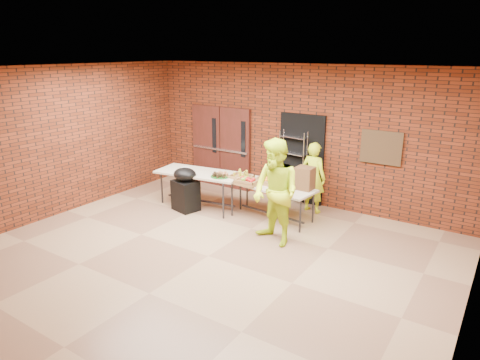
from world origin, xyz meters
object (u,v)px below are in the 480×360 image
at_px(wire_rack, 293,167).
at_px(coffee_dispenser, 305,178).
at_px(table_left, 200,175).
at_px(covered_grill, 185,189).
at_px(table_right, 272,188).
at_px(volunteer_woman, 313,177).
at_px(volunteer_man, 276,193).

height_order(wire_rack, coffee_dispenser, wire_rack).
relative_size(table_left, covered_grill, 2.12).
bearing_deg(table_right, volunteer_woman, 67.17).
xyz_separation_m(table_right, volunteer_woman, (0.52, 0.92, 0.10)).
distance_m(table_left, covered_grill, 0.48).
xyz_separation_m(table_right, covered_grill, (-1.89, -0.59, -0.20)).
bearing_deg(volunteer_woman, volunteer_man, 100.34).
relative_size(table_left, table_right, 1.09).
height_order(covered_grill, volunteer_man, volunteer_man).
bearing_deg(wire_rack, covered_grill, -125.44).
bearing_deg(coffee_dispenser, covered_grill, -163.68).
xyz_separation_m(table_left, volunteer_man, (2.39, -0.77, 0.24)).
bearing_deg(table_left, covered_grill, -114.83).
bearing_deg(coffee_dispenser, table_left, -171.43).
relative_size(covered_grill, volunteer_man, 0.50).
relative_size(wire_rack, table_right, 0.90).
xyz_separation_m(wire_rack, table_left, (-1.64, -1.40, -0.11)).
height_order(table_right, volunteer_man, volunteer_man).
bearing_deg(wire_rack, coffee_dispenser, -43.49).
distance_m(wire_rack, volunteer_woman, 0.72).
relative_size(table_right, volunteer_man, 0.97).
xyz_separation_m(wire_rack, covered_grill, (-1.76, -1.79, -0.37)).
distance_m(coffee_dispenser, volunteer_man, 1.14).
relative_size(wire_rack, coffee_dispenser, 3.70).
distance_m(covered_grill, volunteer_woman, 2.86).
bearing_deg(table_right, table_left, -166.44).
relative_size(coffee_dispenser, volunteer_man, 0.23).
distance_m(table_right, coffee_dispenser, 0.74).
xyz_separation_m(wire_rack, table_right, (0.13, -1.20, -0.17)).
xyz_separation_m(coffee_dispenser, covered_grill, (-2.55, -0.75, -0.49)).
distance_m(table_left, table_right, 1.78).
bearing_deg(coffee_dispenser, wire_rack, 127.40).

